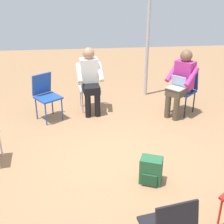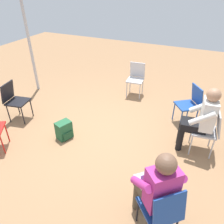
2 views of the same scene
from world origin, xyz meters
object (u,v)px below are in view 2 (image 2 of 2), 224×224
Objects in this scene: chair_southeast at (190,103)px; backpack_near_laptop_user at (64,131)px; chair_southwest at (162,210)px; chair_north at (14,99)px; person_in_white at (201,117)px; chair_east at (136,77)px; chair_south at (209,129)px; person_with_laptop at (157,186)px.

chair_southeast is 2.60m from backpack_near_laptop_user.
backpack_near_laptop_user is at bearing 109.46° from chair_southwest.
chair_north is 1.36m from backpack_near_laptop_user.
chair_east is at bearing 40.15° from person_in_white.
chair_south is at bearing -90.00° from person_in_white.
chair_southeast is 0.69× the size of person_with_laptop.
chair_east is at bearing 69.51° from person_with_laptop.
chair_south is at bearing 30.85° from person_with_laptop.
chair_north reaches higher than backpack_near_laptop_user.
chair_south is 2.45m from chair_east.
person_in_white is at bearing 130.71° from chair_east.
chair_east is at bearing 70.43° from chair_southwest.
backpack_near_laptop_user is (-0.69, 2.34, -0.54)m from person_in_white.
chair_east is (1.60, 1.85, 0.00)m from chair_south.
chair_north and chair_southwest have the same top height.
chair_north is 0.69× the size of person_with_laptop.
person_in_white reaches higher than chair_southeast.
chair_east is at bearing 43.13° from chair_south.
chair_southwest and chair_east have the same top height.
chair_south and chair_southwest have the same top height.
person_with_laptop is (-1.69, 0.49, 0.20)m from chair_south.
chair_east is 0.69× the size of person_in_white.
person_with_laptop reaches higher than backpack_near_laptop_user.
chair_north is at bearing 42.43° from chair_east.
person_in_white reaches higher than chair_east.
person_in_white is at bearing 160.65° from chair_southeast.
person_with_laptop is 3.44× the size of backpack_near_laptop_user.
chair_north is 1.00× the size of chair_southeast.
chair_north and chair_southeast have the same top height.
chair_southeast is 1.00× the size of chair_southwest.
chair_southwest is at bearing -117.58° from backpack_near_laptop_user.
chair_north is (-0.56, 3.81, 0.00)m from chair_south.
chair_south and chair_east have the same top height.
chair_east is at bearing 126.89° from chair_north.
chair_east is 2.35m from person_in_white.
person_in_white is at bearing 36.04° from person_with_laptop.
backpack_near_laptop_user is (-1.51, 2.09, -0.34)m from chair_southeast.
person_in_white is at bearing -73.59° from backpack_near_laptop_user.
chair_south is 1.00× the size of chair_north.
chair_southeast is 2.50m from person_with_laptop.
chair_east is at bearing 25.19° from chair_southeast.
backpack_near_laptop_user is at bearing 89.94° from chair_southeast.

